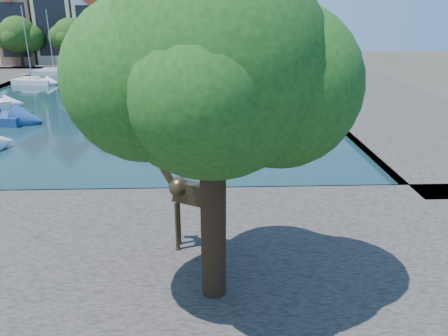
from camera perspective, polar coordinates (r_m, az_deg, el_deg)
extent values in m
plane|color=#38332B|center=(24.36, -19.60, -3.67)|extent=(160.00, 160.00, 0.00)
cube|color=black|center=(46.76, -11.24, 8.36)|extent=(38.00, 50.00, 0.08)
cube|color=#4A4440|center=(18.45, -25.93, -11.73)|extent=(50.00, 14.00, 0.50)
cube|color=#4A4440|center=(78.11, -7.69, 13.39)|extent=(60.00, 16.00, 0.50)
cube|color=#4A4440|center=(49.38, 19.08, 8.51)|extent=(14.00, 52.00, 0.50)
cylinder|color=#332114|center=(13.68, -1.41, -6.45)|extent=(0.80, 0.80, 5.50)
sphere|color=#154012|center=(12.31, -1.60, 13.36)|extent=(6.40, 6.40, 6.40)
sphere|color=#154012|center=(12.85, 7.15, 10.63)|extent=(4.80, 4.80, 4.80)
sphere|color=#154012|center=(12.07, -10.12, 11.38)|extent=(4.48, 4.48, 4.48)
cube|color=#8A5F4B|center=(83.05, -24.57, 16.22)|extent=(5.39, 9.00, 11.00)
cube|color=black|center=(78.90, -25.78, 15.92)|extent=(4.40, 0.05, 8.25)
cube|color=beige|center=(81.02, -20.55, 17.21)|extent=(5.88, 9.00, 12.50)
cube|color=black|center=(76.76, -21.58, 16.98)|extent=(4.80, 0.05, 9.38)
cube|color=beige|center=(79.35, -15.80, 16.94)|extent=(6.37, 9.00, 10.50)
cube|color=black|center=(74.99, -16.59, 16.71)|extent=(5.20, 0.05, 7.88)
cube|color=brown|center=(78.09, -11.01, 18.18)|extent=(5.39, 9.00, 13.00)
cube|color=black|center=(73.66, -11.54, 18.04)|extent=(4.40, 0.05, 9.75)
cube|color=tan|center=(77.47, -6.36, 17.84)|extent=(5.88, 9.00, 11.50)
cube|color=black|center=(73.00, -6.62, 17.69)|extent=(4.80, 0.05, 8.62)
cube|color=beige|center=(77.28, -1.31, 18.14)|extent=(6.37, 9.00, 12.00)
cube|color=black|center=(72.80, -1.26, 18.00)|extent=(5.20, 0.05, 9.00)
cube|color=brown|center=(77.67, 3.73, 17.56)|extent=(5.39, 9.00, 10.50)
cube|color=black|center=(73.22, 4.09, 17.39)|extent=(4.40, 0.05, 7.88)
cylinder|color=#332114|center=(77.85, -24.93, 13.10)|extent=(0.50, 0.50, 3.20)
sphere|color=#143D11|center=(77.61, -25.30, 15.48)|extent=(5.60, 5.60, 5.60)
sphere|color=#143D11|center=(77.30, -23.96, 15.24)|extent=(4.20, 4.20, 4.20)
sphere|color=#143D11|center=(77.85, -26.46, 15.11)|extent=(3.92, 3.92, 3.92)
cylinder|color=#332114|center=(75.19, -19.15, 13.65)|extent=(0.50, 0.50, 3.20)
sphere|color=#143D11|center=(74.95, -19.43, 16.03)|extent=(5.20, 5.20, 5.20)
sphere|color=#143D11|center=(74.84, -18.13, 15.77)|extent=(3.90, 3.90, 3.90)
sphere|color=#143D11|center=(75.01, -20.58, 15.70)|extent=(3.64, 3.64, 3.64)
cylinder|color=#332114|center=(73.32, -12.98, 14.08)|extent=(0.50, 0.50, 3.20)
sphere|color=#143D11|center=(73.06, -13.20, 16.73)|extent=(6.00, 6.00, 6.00)
sphere|color=#143D11|center=(73.08, -11.67, 16.37)|extent=(4.50, 4.50, 4.50)
sphere|color=#143D11|center=(73.01, -14.56, 16.38)|extent=(4.20, 4.20, 4.20)
cylinder|color=#332114|center=(72.29, -6.54, 14.37)|extent=(0.50, 0.50, 3.20)
sphere|color=#143D11|center=(72.03, -6.65, 16.92)|extent=(5.40, 5.40, 5.40)
sphere|color=#143D11|center=(72.26, -5.27, 16.54)|extent=(4.05, 4.05, 4.05)
sphere|color=#143D11|center=(71.78, -7.89, 16.64)|extent=(3.78, 3.78, 3.78)
cylinder|color=#332114|center=(72.13, 0.02, 14.48)|extent=(0.50, 0.50, 3.20)
sphere|color=#143D11|center=(71.87, 0.02, 17.13)|extent=(5.80, 5.80, 5.80)
sphere|color=#143D11|center=(72.29, 1.45, 16.68)|extent=(4.35, 4.35, 4.35)
sphere|color=#143D11|center=(71.45, -1.31, 16.88)|extent=(4.06, 4.06, 4.06)
cylinder|color=#332114|center=(72.86, 6.52, 14.42)|extent=(0.50, 0.50, 3.20)
sphere|color=#143D11|center=(72.61, 6.62, 16.90)|extent=(5.20, 5.20, 5.20)
sphere|color=#143D11|center=(73.18, 7.83, 16.46)|extent=(3.90, 3.90, 3.90)
sphere|color=#143D11|center=(72.04, 5.49, 16.70)|extent=(3.64, 3.64, 3.64)
cylinder|color=#362C1B|center=(16.98, -6.15, -7.66)|extent=(0.15, 0.15, 1.96)
cylinder|color=#362C1B|center=(17.34, -5.91, -7.03)|extent=(0.15, 0.15, 1.96)
cylinder|color=#362C1B|center=(16.79, -1.09, -7.88)|extent=(0.15, 0.15, 1.96)
cylinder|color=#362C1B|center=(17.15, -0.97, -7.23)|extent=(0.15, 0.15, 1.96)
cube|color=#362C1B|center=(16.48, -3.48, -3.44)|extent=(1.94, 0.72, 1.14)
cylinder|color=#362C1B|center=(16.25, -8.43, 0.84)|extent=(1.28, 0.41, 2.02)
cube|color=#362C1B|center=(16.11, -10.95, 4.22)|extent=(0.56, 0.23, 0.31)
cube|color=white|center=(61.67, -23.74, 10.35)|extent=(5.08, 2.37, 0.90)
cube|color=white|center=(61.63, -23.78, 10.62)|extent=(2.28, 1.48, 0.50)
cylinder|color=#B2B2B7|center=(61.18, -24.37, 14.61)|extent=(0.12, 0.12, 8.79)
cube|color=silver|center=(69.52, -21.30, 11.62)|extent=(5.81, 2.23, 0.90)
cube|color=silver|center=(69.48, -21.33, 11.86)|extent=(2.56, 1.50, 0.50)
cylinder|color=#B2B2B7|center=(69.10, -21.77, 15.21)|extent=(0.12, 0.12, 8.31)
cube|color=silver|center=(31.47, 6.45, 3.79)|extent=(6.92, 2.69, 0.91)
cube|color=silver|center=(31.38, 6.47, 4.33)|extent=(3.06, 1.80, 0.51)
cylinder|color=#B2B2B7|center=(30.52, 6.78, 11.78)|extent=(0.12, 0.12, 8.33)
cube|color=navy|center=(44.34, 3.98, 8.77)|extent=(8.59, 5.76, 1.00)
cube|color=navy|center=(44.27, 4.00, 9.19)|extent=(4.05, 3.21, 0.56)
cylinder|color=#B2B2B7|center=(43.52, 4.19, 16.92)|extent=(0.13, 0.13, 12.04)
cube|color=white|center=(51.80, 6.06, 10.34)|extent=(6.89, 3.32, 0.94)
cube|color=white|center=(51.74, 6.07, 10.68)|extent=(3.11, 2.05, 0.52)
cylinder|color=#B2B2B7|center=(51.22, 6.25, 15.35)|extent=(0.12, 0.12, 8.57)
cube|color=silver|center=(65.80, 4.09, 12.48)|extent=(5.94, 3.47, 0.87)
cube|color=silver|center=(65.76, 4.10, 12.73)|extent=(2.74, 2.01, 0.48)
cylinder|color=#B2B2B7|center=(65.37, 4.18, 16.07)|extent=(0.12, 0.12, 7.78)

